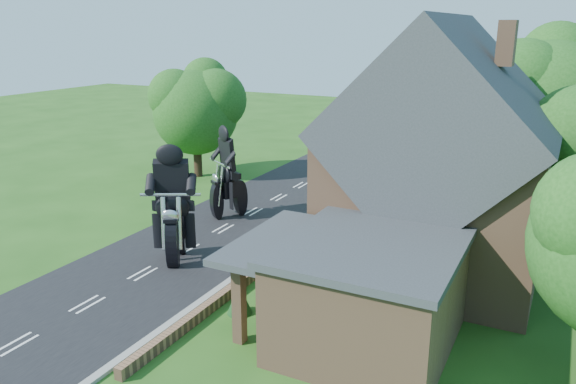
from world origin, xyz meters
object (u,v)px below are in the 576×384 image
at_px(garden_wall, 290,246).
at_px(motorcycle_follow, 229,204).
at_px(annex, 366,292).
at_px(motorcycle_lead, 176,244).
at_px(house, 440,168).

bearing_deg(garden_wall, motorcycle_follow, 151.82).
bearing_deg(annex, garden_wall, 133.84).
height_order(annex, motorcycle_follow, annex).
bearing_deg(motorcycle_lead, motorcycle_follow, -106.85).
relative_size(garden_wall, annex, 3.12).
xyz_separation_m(annex, motorcycle_follow, (-10.59, 8.49, -1.03)).
height_order(garden_wall, annex, annex).
xyz_separation_m(house, motorcycle_follow, (-11.21, 1.69, -3.60)).
xyz_separation_m(garden_wall, house, (6.19, 1.00, 4.14)).
height_order(garden_wall, house, house).
distance_m(garden_wall, motorcycle_follow, 5.72).
height_order(house, motorcycle_lead, house).
bearing_deg(house, garden_wall, -170.83).
relative_size(annex, motorcycle_lead, 4.22).
distance_m(annex, motorcycle_lead, 9.79).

